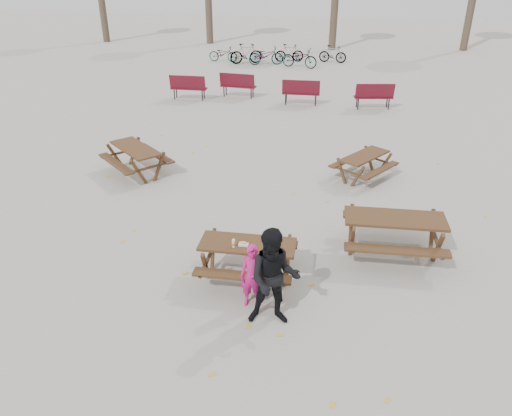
# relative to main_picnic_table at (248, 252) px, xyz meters

# --- Properties ---
(ground) EXTENTS (80.00, 80.00, 0.00)m
(ground) POSITION_rel_main_picnic_table_xyz_m (0.00, 0.00, -0.59)
(ground) COLOR gray
(ground) RESTS_ON ground
(main_picnic_table) EXTENTS (1.80, 1.45, 0.78)m
(main_picnic_table) POSITION_rel_main_picnic_table_xyz_m (0.00, 0.00, 0.00)
(main_picnic_table) COLOR #3A2215
(main_picnic_table) RESTS_ON ground
(food_tray) EXTENTS (0.18, 0.11, 0.03)m
(food_tray) POSITION_rel_main_picnic_table_xyz_m (-0.06, -0.09, 0.21)
(food_tray) COLOR white
(food_tray) RESTS_ON main_picnic_table
(bread_roll) EXTENTS (0.14, 0.06, 0.05)m
(bread_roll) POSITION_rel_main_picnic_table_xyz_m (-0.06, -0.09, 0.25)
(bread_roll) COLOR tan
(bread_roll) RESTS_ON food_tray
(soda_bottle) EXTENTS (0.07, 0.07, 0.17)m
(soda_bottle) POSITION_rel_main_picnic_table_xyz_m (-0.23, -0.17, 0.26)
(soda_bottle) COLOR silver
(soda_bottle) RESTS_ON main_picnic_table
(child) EXTENTS (0.45, 0.31, 1.22)m
(child) POSITION_rel_main_picnic_table_xyz_m (0.23, -0.80, 0.03)
(child) COLOR #BB176B
(child) RESTS_ON ground
(adult) EXTENTS (0.94, 0.77, 1.79)m
(adult) POSITION_rel_main_picnic_table_xyz_m (0.65, -1.19, 0.31)
(adult) COLOR black
(adult) RESTS_ON ground
(picnic_table_east) EXTENTS (2.05, 1.66, 0.87)m
(picnic_table_east) POSITION_rel_main_picnic_table_xyz_m (2.80, 1.30, -0.15)
(picnic_table_east) COLOR #3A2215
(picnic_table_east) RESTS_ON ground
(picnic_table_north) EXTENTS (2.31, 2.29, 0.78)m
(picnic_table_north) POSITION_rel_main_picnic_table_xyz_m (-3.94, 4.43, -0.20)
(picnic_table_north) COLOR #3A2215
(picnic_table_north) RESTS_ON ground
(picnic_table_far) EXTENTS (1.94, 2.01, 0.67)m
(picnic_table_far) POSITION_rel_main_picnic_table_xyz_m (2.34, 5.13, -0.25)
(picnic_table_far) COLOR #3A2215
(picnic_table_far) RESTS_ON ground
(park_bench_row) EXTENTS (9.10, 1.53, 1.03)m
(park_bench_row) POSITION_rel_main_picnic_table_xyz_m (-1.08, 12.26, -0.07)
(park_bench_row) COLOR maroon
(park_bench_row) RESTS_ON ground
(bicycle_row) EXTENTS (7.58, 2.48, 1.06)m
(bicycle_row) POSITION_rel_main_picnic_table_xyz_m (-1.98, 19.66, -0.10)
(bicycle_row) COLOR black
(bicycle_row) RESTS_ON ground
(fallen_leaves) EXTENTS (11.00, 11.00, 0.01)m
(fallen_leaves) POSITION_rel_main_picnic_table_xyz_m (0.50, 2.50, -0.58)
(fallen_leaves) COLOR gold
(fallen_leaves) RESTS_ON ground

